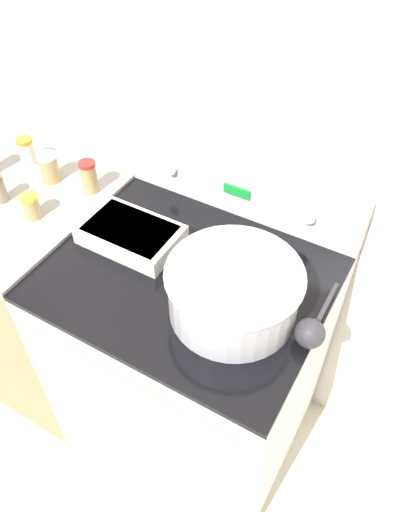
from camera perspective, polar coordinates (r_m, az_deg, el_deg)
ground_plane at (r=2.15m, az=-5.85°, el=-25.56°), size 12.00×12.00×0.00m
kitchen_wall at (r=1.53m, az=6.33°, el=14.91°), size 8.00×0.05×2.50m
stove_range at (r=1.83m, az=-0.83°, el=-11.96°), size 0.80×0.72×0.96m
control_panel at (r=1.60m, az=4.82°, el=7.74°), size 0.80×0.07×0.18m
side_counter at (r=2.15m, az=-17.68°, el=-3.14°), size 0.64×0.69×0.97m
mixing_bowl at (r=1.30m, az=3.98°, el=-3.82°), size 0.36×0.36×0.15m
casserole_dish at (r=1.53m, az=-7.81°, el=2.55°), size 0.30×0.19×0.06m
ladle at (r=1.30m, az=12.68°, el=-8.41°), size 0.08×0.26×0.08m
spice_jar_red_cap at (r=1.72m, az=-12.45°, el=8.84°), size 0.06×0.06×0.11m
spice_jar_yellow_cap at (r=1.67m, az=-18.62°, el=5.40°), size 0.06×0.06×0.08m
spice_jar_white_cap at (r=1.80m, az=-16.75°, el=9.66°), size 0.07×0.07×0.10m
spice_jar_orange_cap at (r=1.92m, az=-19.07°, el=11.27°), size 0.06×0.06×0.10m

